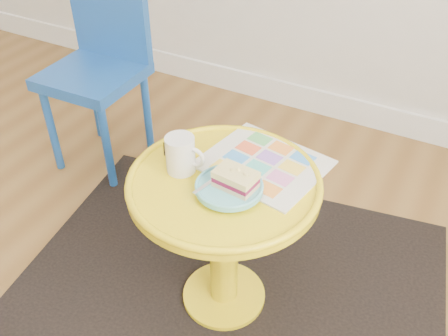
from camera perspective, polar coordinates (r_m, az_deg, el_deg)
The scene contains 8 objects.
rug at distance 1.60m, azimuth 0.00°, elevation -14.47°, with size 1.30×1.10×0.01m, color black.
side_table at distance 1.35m, azimuth 0.00°, elevation -5.78°, with size 0.50×0.50×0.47m.
chair at distance 2.00m, azimuth -13.96°, elevation 12.12°, with size 0.35×0.35×0.76m.
newspaper at distance 1.32m, azimuth 4.55°, elevation 0.54°, with size 0.30×0.26×0.01m, color silver.
mug at distance 1.27m, azimuth -4.92°, elevation 1.66°, with size 0.11×0.08×0.10m.
plate at distance 1.21m, azimuth 0.59°, elevation -2.25°, with size 0.17×0.17×0.02m.
cake_slice at distance 1.19m, azimuth 1.35°, elevation -1.27°, with size 0.11×0.08×0.04m.
fork at distance 1.23m, azimuth -0.96°, elevation -1.22°, with size 0.05×0.14×0.00m.
Camera 1 is at (1.11, -0.05, 1.27)m, focal length 40.00 mm.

